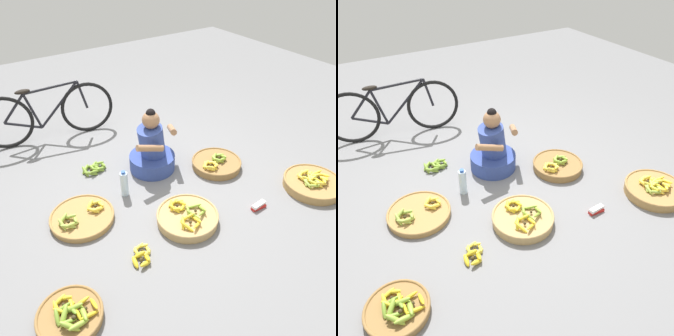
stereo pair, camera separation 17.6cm
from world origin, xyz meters
TOP-DOWN VIEW (x-y plane):
  - ground_plane at (0.00, 0.00)m, footprint 10.00×10.00m
  - vendor_woman_front at (0.12, 0.30)m, footprint 0.66×0.52m
  - bicycle_leaning at (-0.63, 1.61)m, footprint 1.69×0.31m
  - banana_basket_mid_right at (-0.06, -0.62)m, footprint 0.59×0.59m
  - banana_basket_front_right at (-0.89, -0.04)m, footprint 0.61×0.61m
  - banana_basket_front_left at (0.75, -0.10)m, footprint 0.57×0.57m
  - banana_basket_back_left at (1.36, -0.96)m, footprint 0.62×0.62m
  - banana_basket_near_vendor at (-1.34, -0.94)m, footprint 0.48×0.48m
  - loose_bananas_near_bicycle at (-0.64, -0.75)m, footprint 0.23×0.26m
  - loose_bananas_front_center at (-0.46, 0.63)m, footprint 0.31×0.24m
  - water_bottle at (-0.37, 0.06)m, footprint 0.08×0.08m
  - packet_carton_stack at (0.64, -0.87)m, footprint 0.17×0.07m

SIDE VIEW (x-z plane):
  - ground_plane at x=0.00m, z-range 0.00..0.00m
  - loose_bananas_near_bicycle at x=-0.64m, z-range -0.01..0.07m
  - packet_carton_stack at x=0.64m, z-range 0.00..0.06m
  - loose_bananas_front_center at x=-0.46m, z-range -0.02..0.08m
  - banana_basket_front_right at x=-0.89m, z-range -0.03..0.10m
  - banana_basket_near_vendor at x=-1.34m, z-range -0.03..0.12m
  - banana_basket_front_left at x=0.75m, z-range -0.03..0.13m
  - banana_basket_mid_right at x=-0.06m, z-range -0.03..0.13m
  - banana_basket_back_left at x=1.36m, z-range -0.03..0.14m
  - water_bottle at x=-0.37m, z-range -0.01..0.29m
  - vendor_woman_front at x=0.12m, z-range -0.14..0.62m
  - bicycle_leaning at x=-0.63m, z-range -0.01..0.73m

